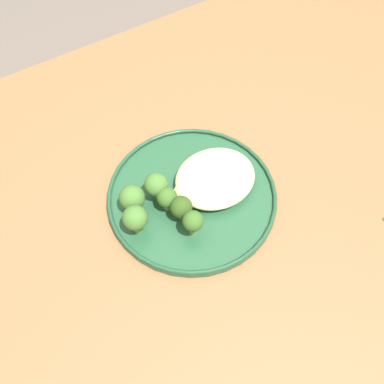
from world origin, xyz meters
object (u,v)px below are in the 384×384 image
dinner_plate (192,196)px  seared_scallop_center_golden (185,193)px  seared_scallop_front_small (227,190)px  broccoli_floret_small_sprig (181,207)px  broccoli_floret_rear_charred (132,198)px  broccoli_floret_tall_stalk (193,222)px  broccoli_floret_beside_noodles (135,218)px  seared_scallop_half_hidden (204,169)px  broccoli_floret_right_tilted (156,185)px  broccoli_floret_near_rim (167,198)px  seared_scallop_tilted_round (231,179)px

dinner_plate → seared_scallop_center_golden: size_ratio=8.08×
seared_scallop_front_small → dinner_plate: bearing=-29.8°
dinner_plate → broccoli_floret_small_sprig: broccoli_floret_small_sprig is taller
dinner_plate → broccoli_floret_rear_charred: broccoli_floret_rear_charred is taller
broccoli_floret_small_sprig → broccoli_floret_tall_stalk: broccoli_floret_tall_stalk is taller
dinner_plate → seared_scallop_front_small: (-0.05, 0.03, 0.01)m
broccoli_floret_rear_charred → broccoli_floret_beside_noodles: (0.01, 0.04, 0.01)m
seared_scallop_center_golden → dinner_plate: bearing=163.2°
seared_scallop_center_golden → broccoli_floret_beside_noodles: size_ratio=0.59×
seared_scallop_half_hidden → seared_scallop_front_small: seared_scallop_front_small is taller
seared_scallop_half_hidden → dinner_plate: bearing=34.5°
seared_scallop_center_golden → broccoli_floret_right_tilted: (0.04, -0.03, 0.02)m
seared_scallop_center_golden → broccoli_floret_small_sprig: size_ratio=0.73×
broccoli_floret_small_sprig → broccoli_floret_tall_stalk: size_ratio=0.88×
broccoli_floret_near_rim → broccoli_floret_rear_charred: 0.06m
broccoli_floret_near_rim → broccoli_floret_small_sprig: broccoli_floret_small_sprig is taller
seared_scallop_half_hidden → broccoli_floret_near_rim: 0.10m
broccoli_floret_rear_charred → broccoli_floret_right_tilted: 0.04m
seared_scallop_front_small → seared_scallop_tilted_round: bearing=-141.3°
broccoli_floret_right_tilted → broccoli_floret_tall_stalk: bearing=99.0°
broccoli_floret_beside_noodles → broccoli_floret_tall_stalk: bearing=144.8°
seared_scallop_center_golden → broccoli_floret_near_rim: size_ratio=0.75×
seared_scallop_tilted_round → broccoli_floret_beside_noodles: size_ratio=0.37×
seared_scallop_front_small → broccoli_floret_right_tilted: (0.10, -0.06, 0.02)m
broccoli_floret_tall_stalk → broccoli_floret_rear_charred: bearing=-57.2°
seared_scallop_tilted_round → broccoli_floret_tall_stalk: (0.11, 0.05, 0.02)m
seared_scallop_center_golden → broccoli_floret_near_rim: bearing=2.9°
seared_scallop_front_small → broccoli_floret_right_tilted: bearing=-30.0°
dinner_plate → broccoli_floret_small_sprig: 0.06m
broccoli_floret_tall_stalk → broccoli_floret_small_sprig: bearing=-89.8°
seared_scallop_front_small → broccoli_floret_right_tilted: broccoli_floret_right_tilted is taller
seared_scallop_half_hidden → seared_scallop_front_small: (-0.01, 0.06, 0.00)m
seared_scallop_half_hidden → broccoli_floret_tall_stalk: 0.12m
seared_scallop_front_small → broccoli_floret_near_rim: broccoli_floret_near_rim is taller
dinner_plate → seared_scallop_half_hidden: size_ratio=8.79×
seared_scallop_half_hidden → broccoli_floret_beside_noodles: (0.15, 0.04, 0.03)m
seared_scallop_tilted_round → broccoli_floret_tall_stalk: size_ratio=0.40×
seared_scallop_half_hidden → broccoli_floret_beside_noodles: 0.16m
seared_scallop_center_golden → broccoli_floret_right_tilted: bearing=-33.6°
seared_scallop_center_golden → broccoli_floret_tall_stalk: 0.07m
seared_scallop_front_small → broccoli_floret_small_sprig: 0.09m
seared_scallop_center_golden → broccoli_floret_right_tilted: broccoli_floret_right_tilted is taller
seared_scallop_tilted_round → broccoli_floret_beside_noodles: bearing=-1.5°
broccoli_floret_beside_noodles → broccoli_floret_tall_stalk: 0.09m
dinner_plate → seared_scallop_center_golden: (0.01, -0.00, 0.01)m
seared_scallop_tilted_round → broccoli_floret_rear_charred: broccoli_floret_rear_charred is taller
seared_scallop_center_golden → broccoli_floret_rear_charred: 0.09m
dinner_plate → broccoli_floret_tall_stalk: bearing=59.0°
broccoli_floret_beside_noodles → broccoli_floret_small_sprig: size_ratio=1.23×
broccoli_floret_near_rim → broccoli_floret_rear_charred: bearing=-30.1°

